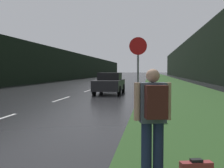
% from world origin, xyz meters
% --- Properties ---
extents(grass_verge, '(6.00, 240.00, 0.02)m').
position_xyz_m(grass_verge, '(7.24, 40.00, 0.01)').
color(grass_verge, '#2D5123').
rests_on(grass_verge, ground_plane).
extents(lane_stripe_c, '(0.12, 3.00, 0.01)m').
position_xyz_m(lane_stripe_c, '(0.00, 13.63, 0.00)').
color(lane_stripe_c, silver).
rests_on(lane_stripe_c, ground_plane).
extents(lane_stripe_d, '(0.12, 3.00, 0.01)m').
position_xyz_m(lane_stripe_d, '(0.00, 20.63, 0.00)').
color(lane_stripe_d, silver).
rests_on(lane_stripe_d, ground_plane).
extents(lane_stripe_e, '(0.12, 3.00, 0.01)m').
position_xyz_m(lane_stripe_e, '(0.00, 27.63, 0.00)').
color(lane_stripe_e, silver).
rests_on(lane_stripe_e, ground_plane).
extents(lane_stripe_f, '(0.12, 3.00, 0.01)m').
position_xyz_m(lane_stripe_f, '(0.00, 34.63, 0.00)').
color(lane_stripe_f, silver).
rests_on(lane_stripe_f, ground_plane).
extents(treeline_far_side, '(2.00, 140.00, 5.10)m').
position_xyz_m(treeline_far_side, '(-10.24, 50.00, 2.55)').
color(treeline_far_side, black).
rests_on(treeline_far_side, ground_plane).
extents(treeline_near_side, '(2.00, 140.00, 7.88)m').
position_xyz_m(treeline_near_side, '(13.24, 50.00, 3.94)').
color(treeline_near_side, black).
rests_on(treeline_near_side, ground_plane).
extents(stop_sign, '(0.63, 0.07, 2.78)m').
position_xyz_m(stop_sign, '(4.46, 8.56, 1.67)').
color(stop_sign, slate).
rests_on(stop_sign, ground_plane).
extents(hitchhiker_with_backpack, '(0.54, 0.46, 1.60)m').
position_xyz_m(hitchhiker_with_backpack, '(4.93, 2.59, 0.92)').
color(hitchhiker_with_backpack, '#1E2847').
rests_on(hitchhiker_with_backpack, ground_plane).
extents(car_passing_near, '(1.84, 4.42, 1.46)m').
position_xyz_m(car_passing_near, '(2.12, 17.74, 0.73)').
color(car_passing_near, black).
rests_on(car_passing_near, ground_plane).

